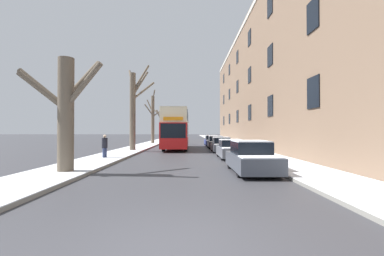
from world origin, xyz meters
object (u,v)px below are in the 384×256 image
parked_car_3 (216,143)px  pedestrian_left_sidewalk (105,146)px  bare_tree_left_2 (153,118)px  bare_tree_left_1 (134,107)px  parked_car_1 (230,149)px  bare_tree_left_3 (162,124)px  parked_car_2 (221,145)px  bare_tree_left_0 (66,110)px  parked_car_0 (251,158)px  parked_car_4 (212,141)px  double_decker_bus (177,127)px

parked_car_3 → pedestrian_left_sidewalk: bearing=-126.7°
bare_tree_left_2 → parked_car_3: (8.72, -9.50, -3.38)m
bare_tree_left_1 → pedestrian_left_sidewalk: (-0.36, -7.40, -3.40)m
bare_tree_left_1 → parked_car_1: bearing=-37.2°
parked_car_3 → bare_tree_left_3: bearing=110.6°
parked_car_2 → parked_car_3: (0.00, 5.44, 0.01)m
bare_tree_left_1 → bare_tree_left_3: 28.11m
bare_tree_left_0 → parked_car_2: (8.72, 12.46, -2.32)m
bare_tree_left_0 → bare_tree_left_2: bearing=90.0°
bare_tree_left_2 → parked_car_1: 22.56m
parked_car_0 → parked_car_4: size_ratio=0.98×
bare_tree_left_2 → pedestrian_left_sidewalk: 21.66m
bare_tree_left_0 → parked_car_2: bearing=55.0°
parked_car_0 → parked_car_3: parked_car_0 is taller
double_decker_bus → parked_car_0: bearing=-74.6°
bare_tree_left_1 → parked_car_1: (8.53, -6.49, -3.71)m
bare_tree_left_0 → parked_car_3: size_ratio=1.42×
bare_tree_left_1 → bare_tree_left_0: bearing=-90.8°
parked_car_1 → double_decker_bus: bearing=114.3°
parked_car_2 → parked_car_4: 11.24m
parked_car_2 → bare_tree_left_2: bearing=120.3°
bare_tree_left_1 → bare_tree_left_2: bearing=90.8°
parked_car_2 → parked_car_3: size_ratio=1.01×
parked_car_2 → parked_car_0: bearing=-90.0°
bare_tree_left_2 → bare_tree_left_3: 14.06m
double_decker_bus → parked_car_2: (4.50, -4.38, -1.75)m
bare_tree_left_2 → bare_tree_left_3: size_ratio=1.18×
bare_tree_left_2 → parked_car_0: size_ratio=1.83×
parked_car_1 → pedestrian_left_sidewalk: (-8.89, -0.92, 0.31)m
parked_car_2 → parked_car_3: bearing=90.0°
parked_car_3 → pedestrian_left_sidewalk: pedestrian_left_sidewalk is taller
bare_tree_left_1 → parked_car_0: bare_tree_left_1 is taller
parked_car_0 → double_decker_bus: bearing=105.4°
double_decker_bus → bare_tree_left_0: bearing=-104.1°
parked_car_0 → parked_car_3: (0.00, 17.40, -0.03)m
bare_tree_left_2 → double_decker_bus: size_ratio=0.72×
pedestrian_left_sidewalk → parked_car_0: bearing=-97.8°
pedestrian_left_sidewalk → parked_car_2: bearing=-30.1°
bare_tree_left_2 → parked_car_4: size_ratio=1.80×
parked_car_0 → pedestrian_left_sidewalk: 10.44m
bare_tree_left_1 → pedestrian_left_sidewalk: 8.15m
bare_tree_left_1 → pedestrian_left_sidewalk: bearing=-92.8°
parked_car_1 → pedestrian_left_sidewalk: pedestrian_left_sidewalk is taller
bare_tree_left_2 → parked_car_2: bearing=-59.7°
bare_tree_left_2 → parked_car_4: (8.72, -3.71, -3.39)m
bare_tree_left_3 → double_decker_bus: size_ratio=0.61×
double_decker_bus → parked_car_0: 17.03m
bare_tree_left_3 → bare_tree_left_2: bearing=-89.5°
parked_car_3 → parked_car_0: bearing=-90.0°
parked_car_2 → double_decker_bus: bearing=135.8°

